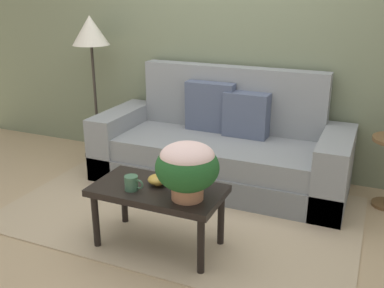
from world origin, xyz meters
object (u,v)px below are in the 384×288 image
snack_bowl (158,180)px  couch (221,150)px  coffee_mug (132,183)px  floor_lamp (91,41)px  potted_plant (187,166)px  coffee_table (158,195)px

snack_bowl → couch: bearing=88.0°
snack_bowl → coffee_mug: bearing=-130.5°
couch → coffee_mug: bearing=-97.0°
couch → floor_lamp: bearing=175.5°
potted_plant → snack_bowl: 0.35m
couch → floor_lamp: floor_lamp is taller
couch → coffee_mug: couch is taller
coffee_table → potted_plant: 0.39m
potted_plant → snack_bowl: (-0.27, 0.11, -0.19)m
couch → coffee_table: (-0.02, -1.22, 0.08)m
couch → snack_bowl: size_ratio=16.28×
floor_lamp → coffee_mug: 2.06m
snack_bowl → coffee_table: bearing=-65.1°
coffee_mug → snack_bowl: bearing=49.5°
couch → snack_bowl: couch is taller
coffee_table → potted_plant: potted_plant is taller
floor_lamp → snack_bowl: floor_lamp is taller
floor_lamp → potted_plant: size_ratio=3.62×
coffee_table → floor_lamp: bearing=136.9°
potted_plant → coffee_mug: potted_plant is taller
floor_lamp → snack_bowl: (1.41, -1.29, -0.74)m
couch → floor_lamp: 1.72m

